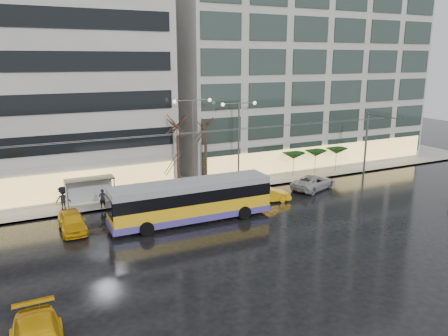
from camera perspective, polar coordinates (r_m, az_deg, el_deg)
ground at (r=33.57m, az=-0.10°, el=-8.45°), size 140.00×140.00×0.00m
sidewalk at (r=46.48m, az=-5.43°, el=-1.95°), size 80.00×10.00×0.15m
kerb at (r=42.07m, az=-3.04°, el=-3.63°), size 80.00×0.10×0.15m
building_right at (r=57.08m, az=9.01°, el=13.70°), size 32.00×14.00×25.00m
trolleybus at (r=35.36m, az=-4.27°, el=-4.45°), size 13.19×5.22×6.10m
catenary at (r=39.61m, az=-3.82°, el=1.50°), size 42.24×5.12×7.00m
bus_shelter at (r=40.42m, az=-17.70°, el=-2.25°), size 4.20×1.60×2.51m
street_lamp_near at (r=42.26m, az=-4.08°, el=4.69°), size 3.96×0.36×9.03m
street_lamp_far at (r=44.39m, az=1.94°, el=4.81°), size 3.96×0.36×8.53m
tree_a at (r=41.75m, az=-6.13°, el=6.05°), size 3.20×3.20×8.40m
tree_b at (r=43.13m, az=-2.43°, el=5.45°), size 3.20×3.20×7.70m
parasol_a at (r=48.78m, az=9.09°, el=1.58°), size 2.50×2.50×2.65m
parasol_b at (r=50.53m, az=11.88°, el=1.89°), size 2.50×2.50×2.65m
parasol_c at (r=52.40m, az=14.48°, el=2.17°), size 2.50×2.50×2.65m
taxi_a at (r=35.55m, az=-19.22°, el=-6.62°), size 1.85×4.55×1.55m
taxi_b at (r=40.56m, az=5.84°, el=-3.50°), size 4.21×2.15×1.32m
sedan_silver at (r=45.04m, az=11.58°, el=-1.83°), size 5.81×4.15×1.47m
pedestrian_a at (r=39.48m, az=-15.65°, el=-3.05°), size 1.09×1.10×2.19m
pedestrian_b at (r=41.10m, az=-11.31°, el=-3.03°), size 0.98×0.90×1.63m
pedestrian_c at (r=40.11m, az=-20.28°, el=-3.59°), size 1.42×1.08×2.11m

